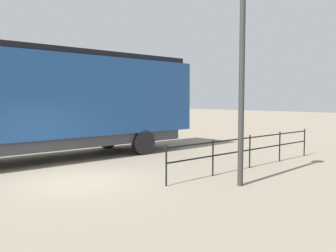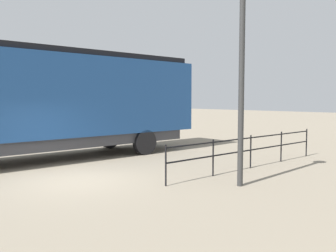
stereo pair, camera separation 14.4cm
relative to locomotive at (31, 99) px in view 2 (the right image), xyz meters
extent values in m
plane|color=gray|center=(4.08, -0.29, -2.45)|extent=(120.00, 120.00, 0.00)
cube|color=navy|center=(0.00, -0.49, 0.13)|extent=(3.20, 15.38, 3.16)
cube|color=black|center=(0.00, 6.12, -0.35)|extent=(3.07, 2.17, 2.21)
cube|color=black|center=(0.00, -0.49, 1.83)|extent=(2.88, 14.76, 0.24)
cube|color=#38383D|center=(0.00, -0.49, -1.68)|extent=(2.88, 14.15, 0.45)
cylinder|color=black|center=(-1.45, 4.43, -1.90)|extent=(0.30, 1.10, 1.10)
cylinder|color=black|center=(1.45, 4.43, -1.90)|extent=(0.30, 1.10, 1.10)
cylinder|color=#2D2D2D|center=(7.80, 2.92, 0.21)|extent=(0.16, 0.16, 5.33)
cube|color=black|center=(6.43, 5.34, -1.36)|extent=(0.04, 8.02, 0.04)
cube|color=black|center=(6.43, 5.34, -1.80)|extent=(0.04, 8.02, 0.04)
cylinder|color=black|center=(6.43, 1.32, -1.86)|extent=(0.05, 0.05, 1.18)
cylinder|color=black|center=(6.43, 3.33, -1.86)|extent=(0.05, 0.05, 1.18)
cylinder|color=black|center=(6.43, 5.34, -1.86)|extent=(0.05, 0.05, 1.18)
cylinder|color=black|center=(6.43, 7.34, -1.86)|extent=(0.05, 0.05, 1.18)
cylinder|color=black|center=(6.43, 9.35, -1.86)|extent=(0.05, 0.05, 1.18)
camera|label=1|loc=(13.91, -5.40, 0.02)|focal=38.58mm
camera|label=2|loc=(14.01, -5.29, 0.02)|focal=38.58mm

